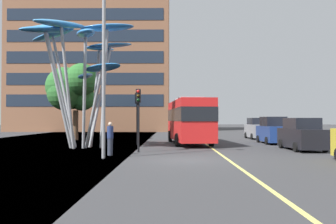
{
  "coord_description": "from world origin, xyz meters",
  "views": [
    {
      "loc": [
        -0.66,
        -17.04,
        1.97
      ],
      "look_at": [
        -0.89,
        8.62,
        2.5
      ],
      "focal_mm": 37.58,
      "sensor_mm": 36.0,
      "label": 1
    }
  ],
  "objects": [
    {
      "name": "red_bus",
      "position": [
        0.77,
        11.04,
        2.01
      ],
      "size": [
        3.44,
        9.83,
        3.67
      ],
      "color": "red",
      "rests_on": "ground"
    },
    {
      "name": "tree_pavement_near",
      "position": [
        -10.16,
        16.24,
        4.9
      ],
      "size": [
        5.14,
        4.74,
        7.18
      ],
      "color": "brown",
      "rests_on": "ground"
    },
    {
      "name": "traffic_light_kerb_near",
      "position": [
        -2.61,
        3.79,
        2.72
      ],
      "size": [
        0.28,
        0.42,
        3.76
      ],
      "color": "black",
      "rests_on": "ground"
    },
    {
      "name": "car_side_street",
      "position": [
        8.04,
        18.46,
        1.0
      ],
      "size": [
        1.92,
        4.55,
        2.11
      ],
      "color": "gray",
      "rests_on": "ground"
    },
    {
      "name": "leaf_sculpture",
      "position": [
        -7.11,
        7.15,
        6.88
      ],
      "size": [
        8.14,
        8.49,
        8.88
      ],
      "color": "#9EA0A5",
      "rests_on": "ground"
    },
    {
      "name": "street_lamp",
      "position": [
        -3.79,
        0.64,
        5.41
      ],
      "size": [
        1.47,
        0.44,
        8.67
      ],
      "color": "gray",
      "rests_on": "ground"
    },
    {
      "name": "car_parked_mid",
      "position": [
        7.67,
        5.47,
        0.97
      ],
      "size": [
        1.94,
        4.58,
        2.05
      ],
      "color": "black",
      "rests_on": "ground"
    },
    {
      "name": "traffic_light_kerb_far",
      "position": [
        -3.27,
        9.76,
        2.86
      ],
      "size": [
        0.28,
        0.42,
        3.96
      ],
      "color": "black",
      "rests_on": "ground"
    },
    {
      "name": "backdrop_building",
      "position": [
        -14.14,
        45.35,
        13.53
      ],
      "size": [
        26.17,
        15.8,
        27.05
      ],
      "color": "brown",
      "rests_on": "ground"
    },
    {
      "name": "car_parked_far",
      "position": [
        7.61,
        11.55,
        1.02
      ],
      "size": [
        1.92,
        4.3,
        2.17
      ],
      "color": "navy",
      "rests_on": "ground"
    },
    {
      "name": "pedestrian",
      "position": [
        -3.98,
        2.08,
        0.92
      ],
      "size": [
        0.34,
        0.34,
        1.82
      ],
      "color": "#2D3342",
      "rests_on": "ground"
    },
    {
      "name": "ground",
      "position": [
        -0.68,
        0.0,
        -0.05
      ],
      "size": [
        120.0,
        240.0,
        0.1
      ],
      "color": "#38383A"
    }
  ]
}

